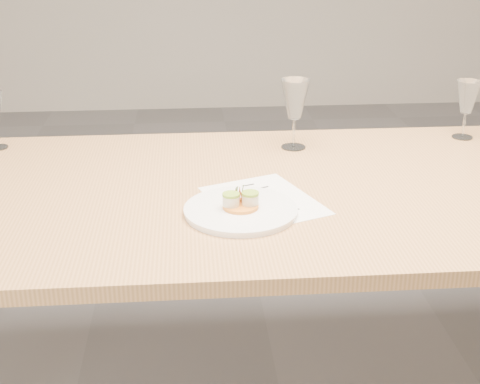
{
  "coord_description": "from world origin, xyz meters",
  "views": [
    {
      "loc": [
        -0.27,
        -1.69,
        1.45
      ],
      "look_at": [
        -0.15,
        -0.15,
        0.8
      ],
      "focal_mm": 50.0,
      "sensor_mm": 36.0,
      "label": 1
    }
  ],
  "objects": [
    {
      "name": "recipe_sheet",
      "position": [
        -0.08,
        -0.1,
        0.75
      ],
      "size": [
        0.34,
        0.38,
        0.0
      ],
      "rotation": [
        0.0,
        0.0,
        0.37
      ],
      "color": "white",
      "rests_on": "dining_table"
    },
    {
      "name": "dinner_plate",
      "position": [
        -0.15,
        -0.17,
        0.76
      ],
      "size": [
        0.29,
        0.29,
        0.07
      ],
      "rotation": [
        0.0,
        0.0,
        -0.41
      ],
      "color": "white",
      "rests_on": "dining_table"
    },
    {
      "name": "wine_glass_1",
      "position": [
        0.06,
        0.32,
        0.91
      ],
      "size": [
        0.09,
        0.09,
        0.22
      ],
      "color": "white",
      "rests_on": "dining_table"
    },
    {
      "name": "wine_glass_2",
      "position": [
        0.64,
        0.38,
        0.89
      ],
      "size": [
        0.08,
        0.08,
        0.19
      ],
      "color": "white",
      "rests_on": "dining_table"
    },
    {
      "name": "dining_table",
      "position": [
        0.0,
        0.0,
        0.68
      ],
      "size": [
        2.4,
        1.0,
        0.75
      ],
      "color": "tan",
      "rests_on": "ground"
    }
  ]
}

